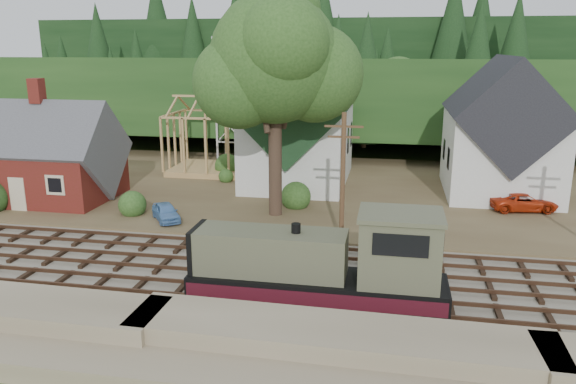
% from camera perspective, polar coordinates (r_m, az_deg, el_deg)
% --- Properties ---
extents(ground, '(140.00, 140.00, 0.00)m').
position_cam_1_polar(ground, '(30.44, -8.93, -7.99)').
color(ground, '#384C1E').
rests_on(ground, ground).
extents(embankment, '(64.00, 5.00, 1.60)m').
position_cam_1_polar(embankment, '(23.46, -16.06, -15.73)').
color(embankment, '#7F7259').
rests_on(embankment, ground).
extents(railroad_bed, '(64.00, 11.00, 0.16)m').
position_cam_1_polar(railroad_bed, '(30.41, -8.93, -7.85)').
color(railroad_bed, '#726B5B').
rests_on(railroad_bed, ground).
extents(village_flat, '(64.00, 26.00, 0.30)m').
position_cam_1_polar(village_flat, '(46.87, -1.66, 0.51)').
color(village_flat, brown).
rests_on(village_flat, ground).
extents(hillside, '(70.00, 28.96, 12.74)m').
position_cam_1_polar(hillside, '(70.05, 2.53, 5.15)').
color(hillside, '#1E3F19').
rests_on(hillside, ground).
extents(ridge, '(80.00, 20.00, 12.00)m').
position_cam_1_polar(ridge, '(85.74, 4.06, 6.90)').
color(ridge, black).
rests_on(ridge, ground).
extents(depot, '(10.80, 7.41, 9.00)m').
position_cam_1_polar(depot, '(46.15, -23.49, 2.96)').
color(depot, '#581F14').
rests_on(depot, village_flat).
extents(church, '(8.40, 15.17, 13.00)m').
position_cam_1_polar(church, '(47.15, 1.13, 6.83)').
color(church, silver).
rests_on(church, village_flat).
extents(farmhouse, '(8.40, 10.80, 10.60)m').
position_cam_1_polar(farmhouse, '(46.63, 20.85, 5.40)').
color(farmhouse, silver).
rests_on(farmhouse, village_flat).
extents(timber_frame, '(8.20, 6.20, 6.99)m').
position_cam_1_polar(timber_frame, '(51.56, -7.29, 5.25)').
color(timber_frame, tan).
rests_on(timber_frame, village_flat).
extents(lattice_tower, '(3.20, 3.20, 12.12)m').
position_cam_1_polar(lattice_tower, '(56.63, -5.62, 13.03)').
color(lattice_tower, silver).
rests_on(lattice_tower, village_flat).
extents(big_tree, '(10.90, 8.40, 14.70)m').
position_cam_1_polar(big_tree, '(37.26, -1.08, 12.51)').
color(big_tree, '#38281E').
rests_on(big_tree, village_flat).
extents(telegraph_pole_near, '(2.20, 0.28, 8.00)m').
position_cam_1_polar(telegraph_pole_near, '(32.56, 5.58, 1.49)').
color(telegraph_pole_near, '#4C331E').
rests_on(telegraph_pole_near, ground).
extents(locomotive, '(11.41, 2.85, 4.58)m').
position_cam_1_polar(locomotive, '(25.42, 3.92, -7.55)').
color(locomotive, black).
rests_on(locomotive, railroad_bed).
extents(car_blue, '(3.10, 3.55, 1.16)m').
position_cam_1_polar(car_blue, '(38.26, -12.30, -1.99)').
color(car_blue, '#6093CE').
rests_on(car_blue, village_flat).
extents(car_green, '(4.02, 2.77, 1.26)m').
position_cam_1_polar(car_green, '(47.69, -26.36, 0.17)').
color(car_green, gray).
rests_on(car_green, village_flat).
extents(car_red, '(4.91, 2.86, 1.28)m').
position_cam_1_polar(car_red, '(42.93, 22.81, -0.91)').
color(car_red, red).
rests_on(car_red, village_flat).
extents(patio_set, '(2.00, 2.00, 2.23)m').
position_cam_1_polar(patio_set, '(43.07, -20.49, 1.09)').
color(patio_set, silver).
rests_on(patio_set, village_flat).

